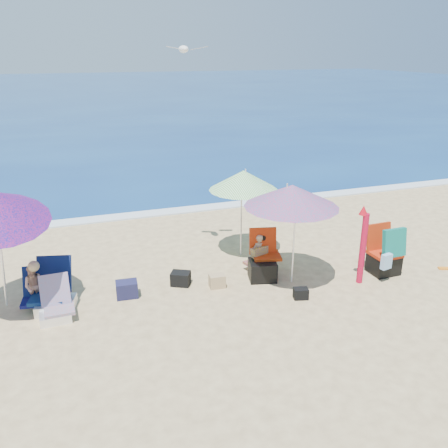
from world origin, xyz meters
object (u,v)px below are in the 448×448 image
object	(u,v)px
person_left	(35,286)
umbrella_turquoise	(292,196)
furled_umbrella	(363,241)
chair_navy	(54,296)
person_center	(260,254)
camp_chair_left	(263,264)
seagull	(184,49)
umbrella_striped	(244,180)
chair_rainbow	(56,308)
camp_chair_right	(385,257)

from	to	relation	value
person_left	umbrella_turquoise	bearing A→B (deg)	-7.73
furled_umbrella	chair_navy	bearing A→B (deg)	170.79
umbrella_turquoise	person_center	world-z (taller)	umbrella_turquoise
camp_chair_left	person_left	size ratio (longest dim) A/B	1.07
seagull	person_center	bearing A→B (deg)	-39.31
umbrella_striped	chair_navy	xyz separation A→B (m)	(-3.77, -1.00, -1.42)
umbrella_turquoise	camp_chair_left	world-z (taller)	umbrella_turquoise
chair_rainbow	person_center	size ratio (longest dim) A/B	0.84
furled_umbrella	camp_chair_left	world-z (taller)	furled_umbrella
furled_umbrella	chair_navy	world-z (taller)	furled_umbrella
furled_umbrella	camp_chair_right	bearing A→B (deg)	13.51
umbrella_turquoise	person_center	xyz separation A→B (m)	(-0.31, 0.59, -1.31)
chair_rainbow	seagull	size ratio (longest dim) A/B	0.87
chair_rainbow	camp_chair_right	distance (m)	6.04
person_left	seagull	world-z (taller)	seagull
chair_navy	camp_chair_right	distance (m)	6.09
umbrella_turquoise	chair_rainbow	xyz separation A→B (m)	(-4.09, 0.11, -1.52)
umbrella_turquoise	person_left	size ratio (longest dim) A/B	2.57
furled_umbrella	chair_rainbow	distance (m)	5.43
furled_umbrella	chair_navy	size ratio (longest dim) A/B	1.69
chair_navy	camp_chair_right	bearing A→B (deg)	-6.74
chair_navy	seagull	size ratio (longest dim) A/B	1.17
chair_navy	seagull	bearing A→B (deg)	22.30
camp_chair_left	umbrella_turquoise	bearing A→B (deg)	-44.27
camp_chair_left	chair_rainbow	bearing A→B (deg)	-176.39
camp_chair_left	person_left	world-z (taller)	camp_chair_left
umbrella_turquoise	chair_rainbow	size ratio (longest dim) A/B	3.30
furled_umbrella	chair_rainbow	bearing A→B (deg)	174.41
umbrella_turquoise	furled_umbrella	bearing A→B (deg)	-18.10
person_center	seagull	bearing A→B (deg)	140.69
camp_chair_right	camp_chair_left	bearing A→B (deg)	165.26
camp_chair_right	person_center	distance (m)	2.40
furled_umbrella	chair_navy	distance (m)	5.49
umbrella_turquoise	person_center	distance (m)	1.47
chair_rainbow	camp_chair_left	xyz separation A→B (m)	(3.74, 0.24, 0.10)
umbrella_turquoise	camp_chair_left	bearing A→B (deg)	135.73
umbrella_striped	person_left	bearing A→B (deg)	-167.98
furled_umbrella	person_left	xyz separation A→B (m)	(-5.66, 1.01, -0.44)
person_left	umbrella_striped	bearing A→B (deg)	12.02
person_left	chair_navy	bearing A→B (deg)	-26.54
umbrella_striped	person_left	xyz separation A→B (m)	(-4.05, -0.86, -1.25)
chair_rainbow	umbrella_turquoise	bearing A→B (deg)	-1.53
camp_chair_left	person_center	world-z (taller)	camp_chair_left
umbrella_striped	person_left	world-z (taller)	umbrella_striped
person_left	chair_rainbow	bearing A→B (deg)	-58.27
furled_umbrella	person_center	bearing A→B (deg)	147.62
camp_chair_left	person_center	size ratio (longest dim) A/B	1.15
camp_chair_right	person_left	bearing A→B (deg)	172.32
umbrella_turquoise	umbrella_striped	xyz separation A→B (m)	(-0.34, 1.46, -0.06)
chair_rainbow	person_left	bearing A→B (deg)	121.73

